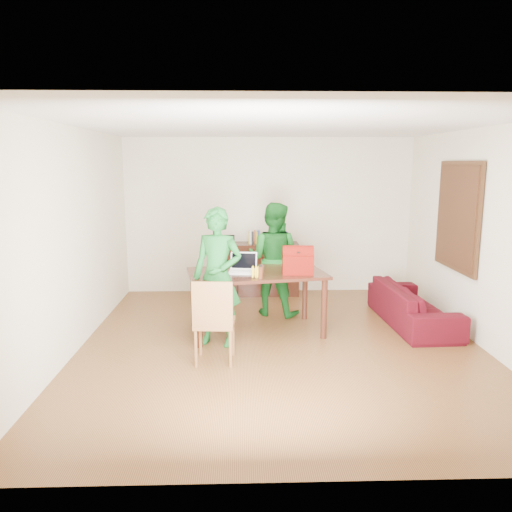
{
  "coord_description": "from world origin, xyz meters",
  "views": [
    {
      "loc": [
        -0.49,
        -5.97,
        2.26
      ],
      "look_at": [
        -0.29,
        0.72,
        1.01
      ],
      "focal_mm": 35.0,
      "sensor_mm": 36.0,
      "label": 1
    }
  ],
  "objects_px": {
    "table": "(256,280)",
    "person_far": "(273,259)",
    "chair": "(215,338)",
    "person_near": "(218,277)",
    "red_bag": "(298,263)",
    "sofa": "(413,305)",
    "bottle": "(260,272)",
    "laptop": "(242,269)"
  },
  "relations": [
    {
      "from": "chair",
      "to": "laptop",
      "type": "relative_size",
      "value": 2.59
    },
    {
      "from": "laptop",
      "to": "bottle",
      "type": "bearing_deg",
      "value": -50.34
    },
    {
      "from": "chair",
      "to": "laptop",
      "type": "bearing_deg",
      "value": 75.18
    },
    {
      "from": "table",
      "to": "laptop",
      "type": "distance_m",
      "value": 0.25
    },
    {
      "from": "table",
      "to": "chair",
      "type": "distance_m",
      "value": 1.22
    },
    {
      "from": "table",
      "to": "sofa",
      "type": "distance_m",
      "value": 2.3
    },
    {
      "from": "table",
      "to": "person_far",
      "type": "height_order",
      "value": "person_far"
    },
    {
      "from": "person_near",
      "to": "table",
      "type": "bearing_deg",
      "value": 59.02
    },
    {
      "from": "person_far",
      "to": "sofa",
      "type": "xyz_separation_m",
      "value": [
        1.95,
        -0.54,
        -0.57
      ]
    },
    {
      "from": "chair",
      "to": "sofa",
      "type": "height_order",
      "value": "chair"
    },
    {
      "from": "table",
      "to": "person_near",
      "type": "distance_m",
      "value": 0.68
    },
    {
      "from": "chair",
      "to": "sofa",
      "type": "xyz_separation_m",
      "value": [
        2.75,
        1.3,
        -0.01
      ]
    },
    {
      "from": "table",
      "to": "red_bag",
      "type": "relative_size",
      "value": 4.84
    },
    {
      "from": "bottle",
      "to": "laptop",
      "type": "bearing_deg",
      "value": 122.98
    },
    {
      "from": "chair",
      "to": "person_far",
      "type": "height_order",
      "value": "person_far"
    },
    {
      "from": "sofa",
      "to": "laptop",
      "type": "bearing_deg",
      "value": 95.32
    },
    {
      "from": "table",
      "to": "chair",
      "type": "height_order",
      "value": "chair"
    },
    {
      "from": "person_near",
      "to": "person_far",
      "type": "height_order",
      "value": "person_near"
    },
    {
      "from": "table",
      "to": "bottle",
      "type": "height_order",
      "value": "bottle"
    },
    {
      "from": "person_far",
      "to": "sofa",
      "type": "relative_size",
      "value": 0.89
    },
    {
      "from": "red_bag",
      "to": "sofa",
      "type": "xyz_separation_m",
      "value": [
        1.7,
        0.41,
        -0.71
      ]
    },
    {
      "from": "person_far",
      "to": "red_bag",
      "type": "bearing_deg",
      "value": 128.5
    },
    {
      "from": "sofa",
      "to": "table",
      "type": "bearing_deg",
      "value": 94.83
    },
    {
      "from": "person_far",
      "to": "red_bag",
      "type": "distance_m",
      "value": 0.99
    },
    {
      "from": "person_near",
      "to": "sofa",
      "type": "bearing_deg",
      "value": 32.65
    },
    {
      "from": "table",
      "to": "sofa",
      "type": "xyz_separation_m",
      "value": [
        2.24,
        0.28,
        -0.45
      ]
    },
    {
      "from": "bottle",
      "to": "red_bag",
      "type": "xyz_separation_m",
      "value": [
        0.5,
        0.27,
        0.06
      ]
    },
    {
      "from": "person_near",
      "to": "laptop",
      "type": "relative_size",
      "value": 4.54
    },
    {
      "from": "table",
      "to": "red_bag",
      "type": "bearing_deg",
      "value": -22.94
    },
    {
      "from": "person_near",
      "to": "laptop",
      "type": "bearing_deg",
      "value": 69.37
    },
    {
      "from": "chair",
      "to": "person_near",
      "type": "relative_size",
      "value": 0.57
    },
    {
      "from": "laptop",
      "to": "person_far",
      "type": "bearing_deg",
      "value": 68.33
    },
    {
      "from": "person_near",
      "to": "bottle",
      "type": "bearing_deg",
      "value": 22.49
    },
    {
      "from": "table",
      "to": "bottle",
      "type": "relative_size",
      "value": 11.12
    },
    {
      "from": "bottle",
      "to": "sofa",
      "type": "relative_size",
      "value": 0.09
    },
    {
      "from": "chair",
      "to": "table",
      "type": "bearing_deg",
      "value": 66.94
    },
    {
      "from": "table",
      "to": "red_bag",
      "type": "height_order",
      "value": "red_bag"
    },
    {
      "from": "sofa",
      "to": "person_near",
      "type": "bearing_deg",
      "value": 102.31
    },
    {
      "from": "table",
      "to": "laptop",
      "type": "xyz_separation_m",
      "value": [
        -0.19,
        -0.04,
        0.15
      ]
    },
    {
      "from": "table",
      "to": "person_near",
      "type": "xyz_separation_m",
      "value": [
        -0.5,
        -0.43,
        0.14
      ]
    },
    {
      "from": "chair",
      "to": "person_near",
      "type": "bearing_deg",
      "value": 92.18
    },
    {
      "from": "laptop",
      "to": "red_bag",
      "type": "bearing_deg",
      "value": 0.37
    }
  ]
}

